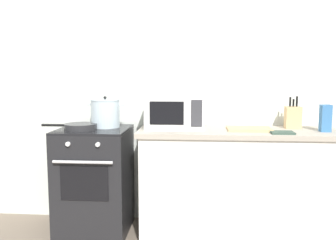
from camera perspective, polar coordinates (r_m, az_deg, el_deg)
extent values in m
cube|color=silver|center=(3.48, 0.51, 4.82)|extent=(4.40, 0.10, 2.50)
cube|color=white|center=(3.28, 10.73, -9.80)|extent=(1.64, 0.56, 0.88)
cube|color=#ADA393|center=(3.18, 10.92, -1.84)|extent=(1.70, 0.60, 0.04)
cube|color=black|center=(3.36, -11.23, -9.25)|extent=(0.60, 0.60, 0.90)
cube|color=black|center=(3.26, -11.42, -1.46)|extent=(0.60, 0.60, 0.02)
cube|color=black|center=(3.06, -12.80, -9.54)|extent=(0.39, 0.01, 0.28)
cylinder|color=silver|center=(2.99, -13.04, -6.37)|extent=(0.48, 0.02, 0.02)
cylinder|color=silver|center=(3.02, -15.19, -3.60)|extent=(0.04, 0.02, 0.04)
cylinder|color=silver|center=(2.95, -10.78, -3.73)|extent=(0.04, 0.02, 0.04)
cylinder|color=silver|center=(3.31, -9.64, 0.93)|extent=(0.25, 0.25, 0.24)
cylinder|color=silver|center=(3.30, -9.69, 3.08)|extent=(0.26, 0.26, 0.01)
sphere|color=black|center=(3.29, -9.69, 3.43)|extent=(0.03, 0.03, 0.03)
cylinder|color=silver|center=(3.34, -12.10, 2.36)|extent=(0.05, 0.01, 0.01)
cylinder|color=silver|center=(3.27, -7.19, 2.36)|extent=(0.05, 0.01, 0.01)
cylinder|color=#28282B|center=(3.22, -13.35, -1.00)|extent=(0.28, 0.28, 0.05)
cylinder|color=black|center=(3.30, -17.30, -0.77)|extent=(0.20, 0.02, 0.02)
cube|color=white|center=(3.20, 1.13, 1.41)|extent=(0.50, 0.36, 0.30)
cube|color=black|center=(3.03, -0.20, 1.08)|extent=(0.28, 0.01, 0.19)
cube|color=#38383D|center=(3.02, 4.44, 1.04)|extent=(0.09, 0.01, 0.22)
cube|color=tan|center=(3.17, 12.39, -1.37)|extent=(0.36, 0.26, 0.02)
cube|color=tan|center=(3.37, 18.72, 0.37)|extent=(0.13, 0.10, 0.19)
cylinder|color=black|center=(3.35, 18.34, 2.69)|extent=(0.02, 0.02, 0.08)
cylinder|color=black|center=(3.36, 18.80, 2.53)|extent=(0.02, 0.02, 0.07)
cylinder|color=black|center=(3.37, 19.27, 2.72)|extent=(0.02, 0.02, 0.09)
cube|color=teal|center=(3.27, 23.13, 0.25)|extent=(0.08, 0.08, 0.22)
cube|color=#384C42|center=(3.06, 17.21, -1.86)|extent=(0.18, 0.14, 0.02)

